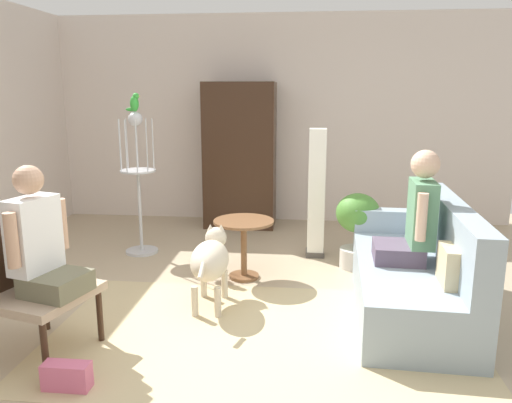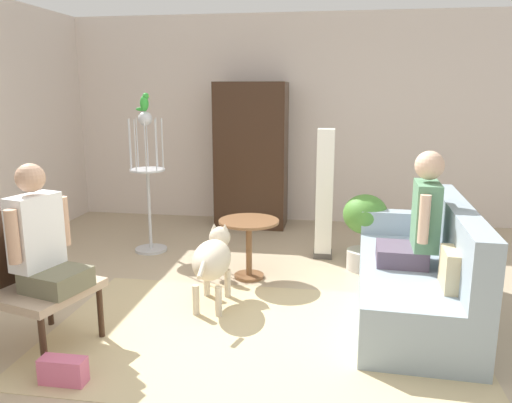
{
  "view_description": "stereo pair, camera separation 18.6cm",
  "coord_description": "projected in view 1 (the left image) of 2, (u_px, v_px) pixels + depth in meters",
  "views": [
    {
      "loc": [
        0.51,
        -3.51,
        1.79
      ],
      "look_at": [
        0.13,
        0.12,
        0.98
      ],
      "focal_mm": 35.08,
      "sensor_mm": 36.0,
      "label": 1
    },
    {
      "loc": [
        0.69,
        -3.48,
        1.79
      ],
      "look_at": [
        0.13,
        0.12,
        0.98
      ],
      "focal_mm": 35.08,
      "sensor_mm": 36.0,
      "label": 2
    }
  ],
  "objects": [
    {
      "name": "ground_plane",
      "position": [
        238.0,
        328.0,
        3.85
      ],
      "size": [
        8.1,
        8.1,
        0.0
      ],
      "primitive_type": "plane",
      "color": "tan"
    },
    {
      "name": "back_wall",
      "position": [
        272.0,
        120.0,
        6.88
      ],
      "size": [
        6.49,
        0.12,
        2.79
      ],
      "primitive_type": "cube",
      "color": "silver",
      "rests_on": "ground"
    },
    {
      "name": "area_rug",
      "position": [
        261.0,
        336.0,
        3.72
      ],
      "size": [
        3.15,
        1.9,
        0.01
      ],
      "primitive_type": "cube",
      "color": "#C6B284",
      "rests_on": "ground"
    },
    {
      "name": "couch",
      "position": [
        416.0,
        273.0,
        4.12
      ],
      "size": [
        0.92,
        1.97,
        0.92
      ],
      "color": "#8EA0AD",
      "rests_on": "ground"
    },
    {
      "name": "armchair",
      "position": [
        25.0,
        273.0,
        3.43
      ],
      "size": [
        0.75,
        0.77,
        0.99
      ],
      "color": "#382316",
      "rests_on": "ground"
    },
    {
      "name": "person_on_couch",
      "position": [
        415.0,
        217.0,
        3.99
      ],
      "size": [
        0.48,
        0.55,
        0.91
      ],
      "color": "#57485D"
    },
    {
      "name": "person_on_armchair",
      "position": [
        40.0,
        243.0,
        3.32
      ],
      "size": [
        0.51,
        0.5,
        0.86
      ],
      "color": "#67644D"
    },
    {
      "name": "round_end_table",
      "position": [
        244.0,
        237.0,
        4.81
      ],
      "size": [
        0.58,
        0.58,
        0.58
      ],
      "color": "brown",
      "rests_on": "ground"
    },
    {
      "name": "dog",
      "position": [
        210.0,
        259.0,
        4.19
      ],
      "size": [
        0.33,
        0.89,
        0.63
      ],
      "color": "beige",
      "rests_on": "ground"
    },
    {
      "name": "bird_cage_stand",
      "position": [
        139.0,
        184.0,
        5.49
      ],
      "size": [
        0.38,
        0.38,
        1.57
      ],
      "color": "silver",
      "rests_on": "ground"
    },
    {
      "name": "parrot",
      "position": [
        134.0,
        103.0,
        5.3
      ],
      "size": [
        0.17,
        0.1,
        0.2
      ],
      "color": "green",
      "rests_on": "bird_cage_stand"
    },
    {
      "name": "potted_plant",
      "position": [
        357.0,
        223.0,
        5.08
      ],
      "size": [
        0.44,
        0.44,
        0.78
      ],
      "color": "beige",
      "rests_on": "ground"
    },
    {
      "name": "column_lamp",
      "position": [
        316.0,
        194.0,
        5.4
      ],
      "size": [
        0.2,
        0.2,
        1.4
      ],
      "color": "#4C4742",
      "rests_on": "ground"
    },
    {
      "name": "armoire_cabinet",
      "position": [
        240.0,
        155.0,
        6.62
      ],
      "size": [
        0.92,
        0.56,
        1.9
      ],
      "primitive_type": "cube",
      "color": "#382316",
      "rests_on": "ground"
    },
    {
      "name": "handbag",
      "position": [
        67.0,
        376.0,
        3.05
      ],
      "size": [
        0.29,
        0.11,
        0.17
      ],
      "primitive_type": "cube",
      "color": "#D8668C",
      "rests_on": "ground"
    }
  ]
}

